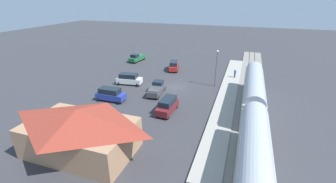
{
  "coord_description": "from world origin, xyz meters",
  "views": [
    {
      "loc": [
        -12.16,
        39.04,
        16.41
      ],
      "look_at": [
        -0.24,
        4.65,
        1.0
      ],
      "focal_mm": 24.41,
      "sensor_mm": 36.0,
      "label": 1
    }
  ],
  "objects_px": {
    "pedestrian_on_platform": "(235,73)",
    "light_pole_near_platform": "(216,64)",
    "passenger_train": "(253,166)",
    "suv_white": "(129,79)",
    "pedestrian_waiting_far": "(235,73)",
    "suv_red": "(174,66)",
    "suv_blue": "(111,94)",
    "pickup_charcoal": "(157,89)",
    "station_building": "(80,130)",
    "pickup_green": "(137,58)",
    "suv_maroon": "(167,105)"
  },
  "relations": [
    {
      "from": "pedestrian_waiting_far",
      "to": "pickup_green",
      "type": "relative_size",
      "value": 0.31
    },
    {
      "from": "pedestrian_waiting_far",
      "to": "suv_red",
      "type": "bearing_deg",
      "value": -6.18
    },
    {
      "from": "pedestrian_on_platform",
      "to": "suv_maroon",
      "type": "relative_size",
      "value": 0.34
    },
    {
      "from": "suv_red",
      "to": "suv_blue",
      "type": "bearing_deg",
      "value": 76.04
    },
    {
      "from": "light_pole_near_platform",
      "to": "station_building",
      "type": "bearing_deg",
      "value": 65.95
    },
    {
      "from": "station_building",
      "to": "suv_maroon",
      "type": "bearing_deg",
      "value": -116.74
    },
    {
      "from": "suv_white",
      "to": "suv_red",
      "type": "height_order",
      "value": "same"
    },
    {
      "from": "pedestrian_on_platform",
      "to": "pickup_green",
      "type": "xyz_separation_m",
      "value": [
        25.66,
        -5.6,
        -0.25
      ]
    },
    {
      "from": "station_building",
      "to": "pedestrian_waiting_far",
      "type": "distance_m",
      "value": 34.06
    },
    {
      "from": "suv_maroon",
      "to": "pickup_charcoal",
      "type": "height_order",
      "value": "suv_maroon"
    },
    {
      "from": "pedestrian_on_platform",
      "to": "pedestrian_waiting_far",
      "type": "bearing_deg",
      "value": 128.96
    },
    {
      "from": "suv_maroon",
      "to": "station_building",
      "type": "bearing_deg",
      "value": 63.26
    },
    {
      "from": "station_building",
      "to": "passenger_train",
      "type": "bearing_deg",
      "value": -179.61
    },
    {
      "from": "passenger_train",
      "to": "light_pole_near_platform",
      "type": "xyz_separation_m",
      "value": [
        6.8,
        -24.98,
        1.67
      ]
    },
    {
      "from": "suv_maroon",
      "to": "suv_blue",
      "type": "distance_m",
      "value": 10.39
    },
    {
      "from": "passenger_train",
      "to": "suv_white",
      "type": "bearing_deg",
      "value": -41.63
    },
    {
      "from": "station_building",
      "to": "pickup_green",
      "type": "distance_m",
      "value": 38.22
    },
    {
      "from": "pedestrian_on_platform",
      "to": "suv_blue",
      "type": "xyz_separation_m",
      "value": [
        18.8,
        18.12,
        -0.13
      ]
    },
    {
      "from": "station_building",
      "to": "suv_blue",
      "type": "height_order",
      "value": "station_building"
    },
    {
      "from": "suv_white",
      "to": "suv_maroon",
      "type": "bearing_deg",
      "value": 142.0
    },
    {
      "from": "suv_blue",
      "to": "suv_red",
      "type": "height_order",
      "value": "same"
    },
    {
      "from": "light_pole_near_platform",
      "to": "pickup_charcoal",
      "type": "bearing_deg",
      "value": 37.66
    },
    {
      "from": "pedestrian_on_platform",
      "to": "light_pole_near_platform",
      "type": "height_order",
      "value": "light_pole_near_platform"
    },
    {
      "from": "suv_maroon",
      "to": "pickup_charcoal",
      "type": "bearing_deg",
      "value": -55.43
    },
    {
      "from": "pedestrian_on_platform",
      "to": "suv_red",
      "type": "relative_size",
      "value": 0.33
    },
    {
      "from": "suv_blue",
      "to": "passenger_train",
      "type": "bearing_deg",
      "value": 150.45
    },
    {
      "from": "pedestrian_on_platform",
      "to": "suv_white",
      "type": "relative_size",
      "value": 0.33
    },
    {
      "from": "passenger_train",
      "to": "suv_red",
      "type": "distance_m",
      "value": 36.63
    },
    {
      "from": "pedestrian_on_platform",
      "to": "pedestrian_waiting_far",
      "type": "xyz_separation_m",
      "value": [
        -0.13,
        0.16,
        0.0
      ]
    },
    {
      "from": "passenger_train",
      "to": "pickup_green",
      "type": "relative_size",
      "value": 9.48
    },
    {
      "from": "station_building",
      "to": "light_pole_near_platform",
      "type": "height_order",
      "value": "light_pole_near_platform"
    },
    {
      "from": "station_building",
      "to": "pickup_green",
      "type": "height_order",
      "value": "station_building"
    },
    {
      "from": "light_pole_near_platform",
      "to": "suv_white",
      "type": "bearing_deg",
      "value": 15.63
    },
    {
      "from": "suv_blue",
      "to": "suv_white",
      "type": "bearing_deg",
      "value": -85.04
    },
    {
      "from": "pedestrian_waiting_far",
      "to": "pickup_charcoal",
      "type": "relative_size",
      "value": 0.31
    },
    {
      "from": "passenger_train",
      "to": "light_pole_near_platform",
      "type": "bearing_deg",
      "value": -74.77
    },
    {
      "from": "pedestrian_on_platform",
      "to": "light_pole_near_platform",
      "type": "distance_m",
      "value": 7.41
    },
    {
      "from": "station_building",
      "to": "pedestrian_on_platform",
      "type": "bearing_deg",
      "value": -115.09
    },
    {
      "from": "suv_blue",
      "to": "suv_white",
      "type": "relative_size",
      "value": 0.96
    },
    {
      "from": "suv_blue",
      "to": "light_pole_near_platform",
      "type": "bearing_deg",
      "value": -141.58
    },
    {
      "from": "suv_white",
      "to": "passenger_train",
      "type": "bearing_deg",
      "value": 138.37
    },
    {
      "from": "passenger_train",
      "to": "suv_maroon",
      "type": "bearing_deg",
      "value": -44.64
    },
    {
      "from": "station_building",
      "to": "pedestrian_on_platform",
      "type": "height_order",
      "value": "station_building"
    },
    {
      "from": "pedestrian_waiting_far",
      "to": "pickup_green",
      "type": "xyz_separation_m",
      "value": [
        25.79,
        -5.76,
        -0.25
      ]
    },
    {
      "from": "suv_blue",
      "to": "pickup_charcoal",
      "type": "distance_m",
      "value": 8.08
    },
    {
      "from": "passenger_train",
      "to": "suv_maroon",
      "type": "xyz_separation_m",
      "value": [
        11.98,
        -11.83,
        -1.71
      ]
    },
    {
      "from": "pedestrian_waiting_far",
      "to": "light_pole_near_platform",
      "type": "height_order",
      "value": "light_pole_near_platform"
    },
    {
      "from": "pedestrian_waiting_far",
      "to": "suv_maroon",
      "type": "xyz_separation_m",
      "value": [
        8.57,
        18.79,
        -0.13
      ]
    },
    {
      "from": "pedestrian_waiting_far",
      "to": "suv_red",
      "type": "xyz_separation_m",
      "value": [
        14.08,
        -1.52,
        -0.13
      ]
    },
    {
      "from": "pedestrian_on_platform",
      "to": "suv_white",
      "type": "height_order",
      "value": "suv_white"
    }
  ]
}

